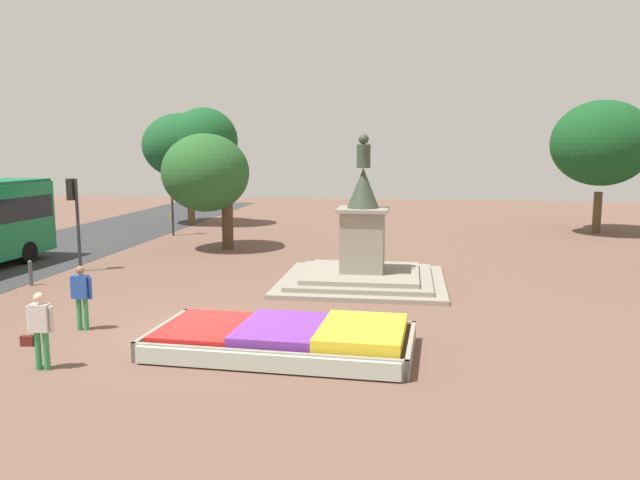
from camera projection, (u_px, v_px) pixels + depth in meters
name	position (u px, v px, depth m)	size (l,w,h in m)	color
ground_plane	(203.00, 333.00, 15.74)	(83.08, 83.08, 0.00)	brown
flower_planter	(287.00, 339.00, 14.26)	(6.14, 3.31, 0.69)	#38281C
statue_monument	(363.00, 257.00, 21.35)	(5.59, 5.59, 5.08)	gray
traffic_light_mid_block	(74.00, 207.00, 23.22)	(0.41, 0.28, 3.49)	#2D2D33
traffic_light_far_corner	(170.00, 184.00, 32.68)	(0.41, 0.29, 4.02)	#2D2D33
pedestrian_with_handbag	(40.00, 327.00, 13.02)	(0.73, 0.25, 1.67)	#338C4C
pedestrian_near_planter	(81.00, 293.00, 15.86)	(0.57, 0.23, 1.67)	#338C4C
kerb_bollard_north	(31.00, 272.00, 21.07)	(0.14, 0.14, 0.87)	#4C5156
park_tree_far_left	(603.00, 148.00, 33.21)	(5.36, 6.31, 7.08)	brown
park_tree_far_right	(191.00, 144.00, 37.14)	(5.88, 4.96, 6.94)	brown
park_tree_street_side	(207.00, 172.00, 28.22)	(3.92, 4.29, 5.26)	#4C3823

